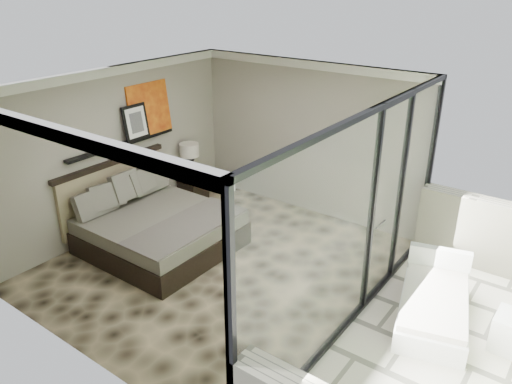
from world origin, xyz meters
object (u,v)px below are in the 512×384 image
Objects in this scene: bed at (156,226)px; nightstand at (193,189)px; lounger at (434,305)px; table_lamp at (190,156)px.

nightstand is (-0.76, 1.69, -0.12)m from bed.
bed is 1.22× the size of lounger.
bed is 1.92m from table_lamp.
table_lamp reaches higher than nightstand.
bed is 3.30× the size of table_lamp.
bed is 1.86m from nightstand.
table_lamp is 0.37× the size of lounger.
bed is at bearing -65.13° from table_lamp.
lounger is at bearing 10.88° from bed.
nightstand is 5.12m from lounger.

